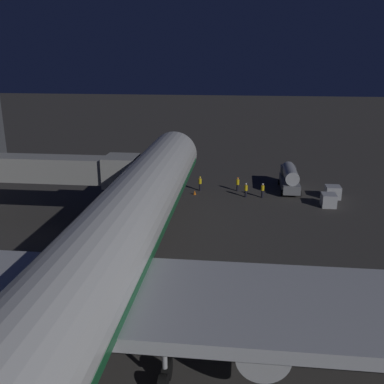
# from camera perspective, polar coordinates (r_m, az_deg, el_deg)

# --- Properties ---
(ground_plane) EXTENTS (320.00, 320.00, 0.00)m
(ground_plane) POSITION_cam_1_polar(r_m,az_deg,el_deg) (34.09, -7.71, -12.17)
(ground_plane) COLOR #383533
(airliner_at_gate) EXTENTS (49.87, 63.28, 20.01)m
(airliner_at_gate) POSITION_cam_1_polar(r_m,az_deg,el_deg) (24.95, -12.58, -10.03)
(airliner_at_gate) COLOR silver
(airliner_at_gate) RESTS_ON ground_plane
(jet_bridge) EXTENTS (18.36, 3.40, 7.06)m
(jet_bridge) POSITION_cam_1_polar(r_m,az_deg,el_deg) (46.60, -16.29, 2.81)
(jet_bridge) COLOR #9E9E99
(jet_bridge) RESTS_ON ground_plane
(fuel_tanker) EXTENTS (2.46, 6.80, 3.15)m
(fuel_tanker) POSITION_cam_1_polar(r_m,az_deg,el_deg) (57.65, 12.55, 1.86)
(fuel_tanker) COLOR slate
(fuel_tanker) RESTS_ON ground_plane
(baggage_container_near_belt) EXTENTS (1.60, 1.85, 1.49)m
(baggage_container_near_belt) POSITION_cam_1_polar(r_m,az_deg,el_deg) (52.74, 17.30, -1.02)
(baggage_container_near_belt) COLOR #B7BABF
(baggage_container_near_belt) RESTS_ON ground_plane
(baggage_container_far_row) EXTENTS (1.75, 1.76, 1.51)m
(baggage_container_far_row) POSITION_cam_1_polar(r_m,az_deg,el_deg) (55.91, 17.79, -0.02)
(baggage_container_far_row) COLOR #B7BABF
(baggage_container_far_row) RESTS_ON ground_plane
(ground_crew_near_nose_gear) EXTENTS (0.40, 0.40, 1.79)m
(ground_crew_near_nose_gear) POSITION_cam_1_polar(r_m,az_deg,el_deg) (53.92, 7.01, 0.34)
(ground_crew_near_nose_gear) COLOR black
(ground_crew_near_nose_gear) RESTS_ON ground_plane
(ground_crew_by_belt_loader) EXTENTS (0.40, 0.40, 1.83)m
(ground_crew_by_belt_loader) POSITION_cam_1_polar(r_m,az_deg,el_deg) (56.18, 5.94, 1.10)
(ground_crew_by_belt_loader) COLOR black
(ground_crew_by_belt_loader) RESTS_ON ground_plane
(ground_crew_marshaller_fwd) EXTENTS (0.40, 0.40, 1.89)m
(ground_crew_marshaller_fwd) POSITION_cam_1_polar(r_m,az_deg,el_deg) (56.06, 1.05, 1.20)
(ground_crew_marshaller_fwd) COLOR black
(ground_crew_marshaller_fwd) RESTS_ON ground_plane
(ground_crew_under_port_wing) EXTENTS (0.40, 0.40, 1.83)m
(ground_crew_under_port_wing) POSITION_cam_1_polar(r_m,az_deg,el_deg) (53.99, 9.14, 0.29)
(ground_crew_under_port_wing) COLOR black
(ground_crew_under_port_wing) RESTS_ON ground_plane
(traffic_cone_nose_port) EXTENTS (0.36, 0.36, 0.55)m
(traffic_cone_nose_port) POSITION_cam_1_polar(r_m,az_deg,el_deg) (54.70, 0.35, -0.06)
(traffic_cone_nose_port) COLOR orange
(traffic_cone_nose_port) RESTS_ON ground_plane
(traffic_cone_nose_starboard) EXTENTS (0.36, 0.36, 0.55)m
(traffic_cone_nose_starboard) POSITION_cam_1_polar(r_m,az_deg,el_deg) (55.32, -4.19, 0.10)
(traffic_cone_nose_starboard) COLOR orange
(traffic_cone_nose_starboard) RESTS_ON ground_plane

